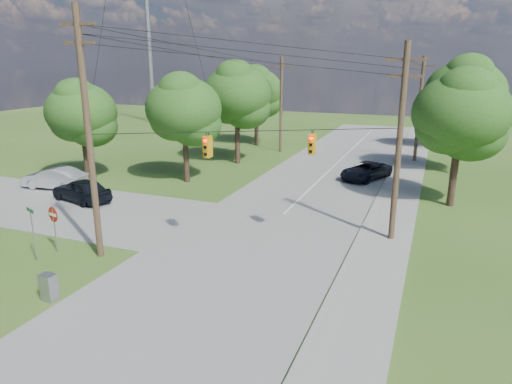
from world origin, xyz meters
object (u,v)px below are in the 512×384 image
at_px(car_main_north, 366,171).
at_px(do_not_enter_sign, 54,219).
at_px(pole_sw, 88,134).
at_px(pole_north_w, 281,104).
at_px(control_cabinet, 49,287).
at_px(pole_north_e, 419,109).
at_px(car_cross_dark, 81,190).
at_px(car_cross_silver, 54,178).
at_px(pole_ne, 399,142).

distance_m(car_main_north, do_not_enter_sign, 24.65).
bearing_deg(pole_sw, pole_north_w, 90.77).
distance_m(pole_sw, control_cabinet, 7.24).
distance_m(pole_sw, pole_north_e, 32.55).
bearing_deg(car_cross_dark, pole_sw, 59.91).
xyz_separation_m(car_cross_silver, control_cabinet, (12.85, -13.30, -0.28)).
distance_m(pole_sw, pole_north_w, 29.62).
height_order(pole_north_e, car_main_north, pole_north_e).
xyz_separation_m(pole_north_e, car_cross_silver, (-25.25, -20.70, -4.27)).
height_order(car_cross_dark, do_not_enter_sign, do_not_enter_sign).
bearing_deg(car_cross_silver, car_main_north, 111.96).
height_order(car_cross_dark, car_cross_silver, car_cross_silver).
relative_size(pole_north_e, car_cross_silver, 2.00).
distance_m(pole_north_e, control_cabinet, 36.48).
height_order(car_cross_dark, control_cabinet, car_cross_dark).
distance_m(car_main_north, control_cabinet, 26.76).
height_order(pole_north_e, car_cross_silver, pole_north_e).
xyz_separation_m(pole_sw, car_cross_dark, (-7.44, 7.02, -5.37)).
bearing_deg(pole_sw, car_cross_dark, 136.67).
distance_m(car_cross_silver, control_cabinet, 18.50).
distance_m(pole_ne, control_cabinet, 17.93).
xyz_separation_m(pole_north_e, do_not_enter_sign, (-15.95, -29.99, -3.37)).
xyz_separation_m(pole_north_w, car_cross_dark, (-7.04, -22.58, -4.28)).
bearing_deg(do_not_enter_sign, car_main_north, 73.99).
bearing_deg(pole_sw, control_cabinet, -75.96).
xyz_separation_m(pole_sw, pole_north_w, (-0.40, 29.60, -1.10)).
distance_m(pole_sw, pole_ne, 15.51).
distance_m(pole_sw, car_cross_silver, 15.69).
xyz_separation_m(car_main_north, control_cabinet, (-9.00, -25.20, -0.16)).
bearing_deg(control_cabinet, pole_north_w, 98.80).
xyz_separation_m(car_cross_silver, car_main_north, (21.85, 11.90, -0.12)).
height_order(pole_sw, car_main_north, pole_sw).
relative_size(pole_north_e, pole_north_w, 1.00).
xyz_separation_m(pole_ne, car_main_north, (-3.40, 13.20, -4.73)).
height_order(pole_ne, do_not_enter_sign, pole_ne).
bearing_deg(control_cabinet, car_main_north, 76.62).
height_order(pole_ne, pole_north_w, pole_ne).
distance_m(pole_north_w, car_cross_dark, 24.04).
bearing_deg(car_cross_dark, car_cross_silver, -100.34).
height_order(car_main_north, control_cabinet, car_main_north).
distance_m(pole_north_e, car_main_north, 10.40).
bearing_deg(car_cross_dark, pole_north_e, 150.41).
height_order(car_cross_silver, control_cabinet, car_cross_silver).
height_order(pole_sw, pole_north_e, pole_sw).
bearing_deg(car_cross_silver, pole_north_w, 144.65).
bearing_deg(pole_ne, pole_north_w, 122.29).
bearing_deg(pole_sw, car_cross_silver, 142.86).
bearing_deg(pole_sw, do_not_enter_sign, -170.93).
bearing_deg(pole_north_w, pole_ne, -57.71).
relative_size(pole_sw, do_not_enter_sign, 4.96).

